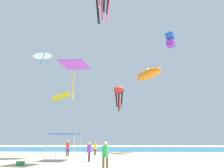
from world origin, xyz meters
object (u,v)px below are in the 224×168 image
object	(u,v)px
canopy_tent	(65,135)
kite_delta_white	(42,55)
kite_octopus_red	(119,91)
kite_parafoil_yellow	(61,96)
person_leftmost	(105,153)
kite_diamond_purple	(75,67)
person_central	(68,147)
kite_box_blue	(170,40)
person_near_tent	(95,147)
person_rightmost	(89,150)
kite_inflatable_orange	(148,74)
cooler_box	(21,163)

from	to	relation	value
canopy_tent	kite_delta_white	xyz separation A→B (m)	(-7.43, 9.37, 13.35)
kite_octopus_red	kite_parafoil_yellow	bearing A→B (deg)	5.96
person_leftmost	kite_diamond_purple	world-z (taller)	kite_diamond_purple
person_central	kite_box_blue	bearing A→B (deg)	138.27
canopy_tent	person_near_tent	distance (m)	7.19
person_near_tent	person_central	distance (m)	3.63
person_rightmost	kite_inflatable_orange	distance (m)	18.19
person_leftmost	kite_octopus_red	distance (m)	26.86
cooler_box	kite_diamond_purple	distance (m)	9.30
person_central	cooler_box	bearing A→B (deg)	11.42
kite_parafoil_yellow	kite_box_blue	xyz separation A→B (m)	(23.03, -8.12, 9.07)
kite_diamond_purple	kite_octopus_red	xyz separation A→B (m)	(3.91, 21.69, 2.82)
kite_inflatable_orange	cooler_box	bearing A→B (deg)	104.31
kite_inflatable_orange	kite_box_blue	xyz separation A→B (m)	(4.93, 2.76, 7.76)
person_rightmost	kite_delta_white	size ratio (longest dim) A/B	0.41
kite_parafoil_yellow	kite_octopus_red	bearing A→B (deg)	162.56
kite_diamond_purple	kite_box_blue	bearing A→B (deg)	148.26
kite_box_blue	kite_octopus_red	world-z (taller)	kite_box_blue
person_leftmost	kite_parafoil_yellow	world-z (taller)	kite_parafoil_yellow
person_near_tent	kite_inflatable_orange	distance (m)	14.80
person_leftmost	kite_box_blue	world-z (taller)	kite_box_blue
person_near_tent	kite_box_blue	distance (m)	24.40
kite_parafoil_yellow	kite_inflatable_orange	bearing A→B (deg)	146.01
canopy_tent	person_rightmost	distance (m)	3.04
canopy_tent	person_rightmost	world-z (taller)	canopy_tent
person_near_tent	kite_delta_white	xyz separation A→B (m)	(-9.67, 2.69, 14.76)
person_near_tent	person_central	world-z (taller)	person_central
person_near_tent	kite_octopus_red	bearing A→B (deg)	125.76
kite_inflatable_orange	kite_box_blue	distance (m)	9.61
person_rightmost	kite_inflatable_orange	xyz separation A→B (m)	(7.71, 11.75, 11.54)
cooler_box	kite_box_blue	distance (m)	32.07
cooler_box	kite_box_blue	xyz separation A→B (m)	(17.69, 17.59, 20.15)
person_central	kite_parafoil_yellow	world-z (taller)	kite_parafoil_yellow
person_leftmost	kite_box_blue	size ratio (longest dim) A/B	0.66
person_leftmost	kite_diamond_purple	size ratio (longest dim) A/B	0.54
canopy_tent	person_central	xyz separation A→B (m)	(-1.05, 5.15, -1.30)
canopy_tent	kite_octopus_red	size ratio (longest dim) A/B	0.55
canopy_tent	kite_inflatable_orange	size ratio (longest dim) A/B	0.47
person_near_tent	person_leftmost	bearing A→B (deg)	-29.44
canopy_tent	kite_delta_white	bearing A→B (deg)	128.40
kite_delta_white	canopy_tent	bearing A→B (deg)	-170.83
kite_delta_white	kite_box_blue	bearing A→B (deg)	-108.07
person_near_tent	kite_box_blue	world-z (taller)	kite_box_blue
kite_diamond_purple	person_leftmost	bearing A→B (deg)	54.17
cooler_box	kite_inflatable_orange	world-z (taller)	kite_inflatable_orange
cooler_box	kite_diamond_purple	xyz separation A→B (m)	(3.79, 0.66, 8.47)
person_leftmost	kite_diamond_purple	xyz separation A→B (m)	(-3.25, 3.09, 7.54)
person_near_tent	kite_inflatable_orange	bearing A→B (deg)	78.54
cooler_box	kite_diamond_purple	world-z (taller)	kite_diamond_purple
canopy_tent	person_leftmost	xyz separation A→B (m)	(4.62, -6.16, -1.30)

